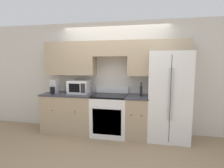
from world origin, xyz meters
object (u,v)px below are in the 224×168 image
Objects in this scene: bottle at (141,91)px; microwave at (79,87)px; oven_range at (110,115)px; refrigerator at (168,96)px.

microwave is at bearing 176.18° from bottle.
oven_range is 1.36m from refrigerator.
refrigerator reaches higher than oven_range.
refrigerator is at bearing 1.37° from oven_range.
refrigerator is 0.58m from bottle.
microwave is 1.55× the size of bottle.
oven_range is 3.55× the size of bottle.
refrigerator is 2.04m from microwave.
microwave is at bearing 174.62° from oven_range.
microwave is at bearing 178.84° from refrigerator.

